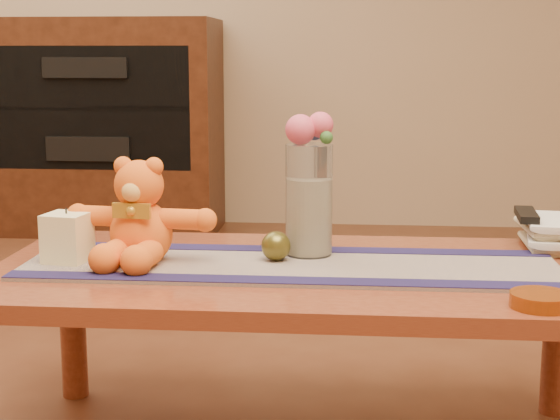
# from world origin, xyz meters

# --- Properties ---
(coffee_table_top) EXTENTS (1.40, 0.70, 0.04)m
(coffee_table_top) POSITION_xyz_m (0.00, 0.00, 0.43)
(coffee_table_top) COLOR maroon
(coffee_table_top) RESTS_ON floor
(table_leg_bl) EXTENTS (0.07, 0.07, 0.41)m
(table_leg_bl) POSITION_xyz_m (-0.64, 0.29, 0.21)
(table_leg_bl) COLOR maroon
(table_leg_bl) RESTS_ON floor
(table_leg_br) EXTENTS (0.07, 0.07, 0.41)m
(table_leg_br) POSITION_xyz_m (0.64, 0.29, 0.21)
(table_leg_br) COLOR maroon
(table_leg_br) RESTS_ON floor
(persian_runner) EXTENTS (1.20, 0.35, 0.01)m
(persian_runner) POSITION_xyz_m (-0.03, -0.01, 0.45)
(persian_runner) COLOR #1D1B4E
(persian_runner) RESTS_ON coffee_table_top
(runner_border_near) EXTENTS (1.20, 0.06, 0.00)m
(runner_border_near) POSITION_xyz_m (-0.03, -0.15, 0.46)
(runner_border_near) COLOR #1B1643
(runner_border_near) RESTS_ON persian_runner
(runner_border_far) EXTENTS (1.20, 0.06, 0.00)m
(runner_border_far) POSITION_xyz_m (-0.03, 0.14, 0.46)
(runner_border_far) COLOR #1B1643
(runner_border_far) RESTS_ON persian_runner
(teddy_bear) EXTENTS (0.36, 0.31, 0.22)m
(teddy_bear) POSITION_xyz_m (-0.37, 0.01, 0.57)
(teddy_bear) COLOR orange
(teddy_bear) RESTS_ON persian_runner
(pillar_candle) EXTENTS (0.11, 0.11, 0.11)m
(pillar_candle) POSITION_xyz_m (-0.53, -0.02, 0.51)
(pillar_candle) COLOR #FFF7BB
(pillar_candle) RESTS_ON persian_runner
(candle_wick) EXTENTS (0.00, 0.00, 0.01)m
(candle_wick) POSITION_xyz_m (-0.53, -0.02, 0.57)
(candle_wick) COLOR black
(candle_wick) RESTS_ON pillar_candle
(glass_vase) EXTENTS (0.11, 0.11, 0.26)m
(glass_vase) POSITION_xyz_m (0.01, 0.09, 0.59)
(glass_vase) COLOR silver
(glass_vase) RESTS_ON persian_runner
(potpourri_fill) EXTENTS (0.09, 0.09, 0.18)m
(potpourri_fill) POSITION_xyz_m (0.01, 0.09, 0.55)
(potpourri_fill) COLOR beige
(potpourri_fill) RESTS_ON glass_vase
(rose_left) EXTENTS (0.07, 0.07, 0.07)m
(rose_left) POSITION_xyz_m (-0.01, 0.08, 0.75)
(rose_left) COLOR #E04F6F
(rose_left) RESTS_ON glass_vase
(rose_right) EXTENTS (0.06, 0.06, 0.06)m
(rose_right) POSITION_xyz_m (0.03, 0.10, 0.76)
(rose_right) COLOR #E04F6F
(rose_right) RESTS_ON glass_vase
(blue_flower_back) EXTENTS (0.04, 0.04, 0.04)m
(blue_flower_back) POSITION_xyz_m (0.02, 0.13, 0.75)
(blue_flower_back) COLOR #47569A
(blue_flower_back) RESTS_ON glass_vase
(blue_flower_side) EXTENTS (0.04, 0.04, 0.04)m
(blue_flower_side) POSITION_xyz_m (-0.02, 0.11, 0.74)
(blue_flower_side) COLOR #47569A
(blue_flower_side) RESTS_ON glass_vase
(leaf_sprig) EXTENTS (0.03, 0.03, 0.03)m
(leaf_sprig) POSITION_xyz_m (0.05, 0.07, 0.74)
(leaf_sprig) COLOR #33662D
(leaf_sprig) RESTS_ON glass_vase
(bronze_ball) EXTENTS (0.09, 0.09, 0.07)m
(bronze_ball) POSITION_xyz_m (-0.06, 0.02, 0.49)
(bronze_ball) COLOR #514B1B
(bronze_ball) RESTS_ON persian_runner
(book_bottom) EXTENTS (0.17, 0.23, 0.02)m
(book_bottom) POSITION_xyz_m (0.54, 0.24, 0.46)
(book_bottom) COLOR beige
(book_bottom) RESTS_ON coffee_table_top
(book_lower) EXTENTS (0.20, 0.25, 0.02)m
(book_lower) POSITION_xyz_m (0.54, 0.24, 0.48)
(book_lower) COLOR beige
(book_lower) RESTS_ON book_bottom
(book_upper) EXTENTS (0.17, 0.23, 0.02)m
(book_upper) POSITION_xyz_m (0.53, 0.25, 0.50)
(book_upper) COLOR beige
(book_upper) RESTS_ON book_lower
(book_top) EXTENTS (0.19, 0.24, 0.02)m
(book_top) POSITION_xyz_m (0.54, 0.24, 0.52)
(book_top) COLOR beige
(book_top) RESTS_ON book_upper
(tv_remote) EXTENTS (0.06, 0.16, 0.02)m
(tv_remote) POSITION_xyz_m (0.54, 0.23, 0.54)
(tv_remote) COLOR black
(tv_remote) RESTS_ON book_top
(amber_dish) EXTENTS (0.14, 0.14, 0.03)m
(amber_dish) POSITION_xyz_m (0.47, -0.27, 0.46)
(amber_dish) COLOR #BF5914
(amber_dish) RESTS_ON coffee_table_top
(media_cabinet) EXTENTS (1.20, 0.50, 1.10)m
(media_cabinet) POSITION_xyz_m (-1.20, 2.48, 0.55)
(media_cabinet) COLOR black
(media_cabinet) RESTS_ON floor
(cabinet_cavity) EXTENTS (1.02, 0.03, 0.61)m
(cabinet_cavity) POSITION_xyz_m (-1.20, 2.25, 0.66)
(cabinet_cavity) COLOR black
(cabinet_cavity) RESTS_ON media_cabinet
(cabinet_shelf) EXTENTS (1.02, 0.20, 0.02)m
(cabinet_shelf) POSITION_xyz_m (-1.20, 2.33, 0.66)
(cabinet_shelf) COLOR black
(cabinet_shelf) RESTS_ON media_cabinet
(stereo_upper) EXTENTS (0.42, 0.28, 0.10)m
(stereo_upper) POSITION_xyz_m (-1.20, 2.35, 0.86)
(stereo_upper) COLOR black
(stereo_upper) RESTS_ON media_cabinet
(stereo_lower) EXTENTS (0.42, 0.28, 0.12)m
(stereo_lower) POSITION_xyz_m (-1.20, 2.35, 0.46)
(stereo_lower) COLOR black
(stereo_lower) RESTS_ON media_cabinet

